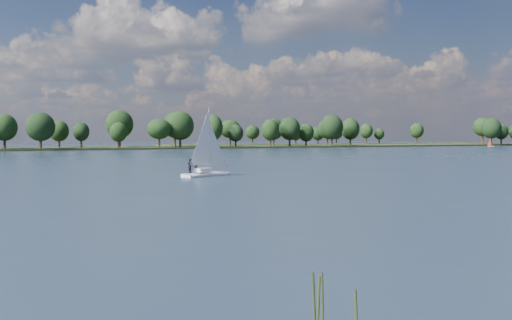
% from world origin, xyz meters
% --- Properties ---
extents(ground, '(700.00, 700.00, 0.00)m').
position_xyz_m(ground, '(0.00, 100.00, 0.00)').
color(ground, '#233342').
rests_on(ground, ground).
extents(far_shore, '(660.00, 40.00, 1.50)m').
position_xyz_m(far_shore, '(0.00, 212.00, 0.00)').
color(far_shore, black).
rests_on(far_shore, ground).
extents(far_shore_back, '(220.00, 30.00, 1.40)m').
position_xyz_m(far_shore_back, '(160.00, 260.00, 0.00)').
color(far_shore_back, black).
rests_on(far_shore_back, ground).
extents(sailboat, '(7.54, 4.72, 9.63)m').
position_xyz_m(sailboat, '(-9.26, 50.22, 2.69)').
color(sailboat, silver).
rests_on(sailboat, ground).
extents(dinghy_orange, '(2.85, 2.59, 4.44)m').
position_xyz_m(dinghy_orange, '(194.56, 182.19, 1.05)').
color(dinghy_orange, white).
rests_on(dinghy_orange, ground).
extents(treeline, '(562.14, 73.69, 17.78)m').
position_xyz_m(treeline, '(-8.36, 207.89, 8.07)').
color(treeline, black).
rests_on(treeline, ground).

